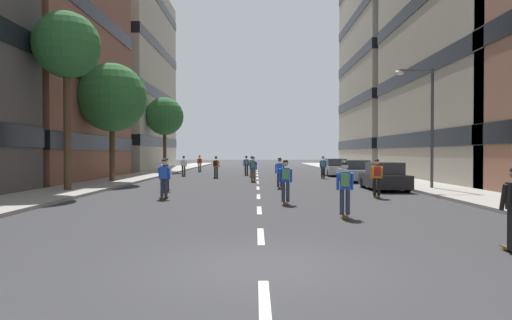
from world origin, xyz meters
name	(u,v)px	position (x,y,z in m)	size (l,w,h in m)	color
ground_plane	(256,177)	(0.00, 30.67, 0.00)	(184.02, 184.02, 0.00)	#333335
sidewalk_left	(151,174)	(-9.83, 34.50, 0.07)	(3.49, 84.34, 0.14)	#9E9991
sidewalk_right	(360,174)	(9.83, 34.50, 0.07)	(3.49, 84.34, 0.14)	#9E9991
lane_markings	(256,175)	(0.00, 33.00, 0.00)	(0.16, 72.20, 0.01)	silver
building_left_far	(86,77)	(-20.41, 46.79, 11.18)	(17.79, 20.33, 22.18)	#BCB29E
building_right_far	(424,23)	(20.41, 46.79, 17.69)	(17.79, 18.40, 35.20)	#B2A893
parked_car_near	(333,168)	(6.88, 31.94, 0.70)	(1.82, 4.40, 1.52)	#B2B7BF
parked_car_mid	(382,177)	(6.88, 16.68, 0.70)	(1.82, 4.40, 1.52)	black
parked_car_far	(353,172)	(6.88, 23.90, 0.70)	(1.82, 4.40, 1.52)	#B2B7BF
street_tree_near	(110,98)	(-9.83, 22.54, 5.74)	(4.60, 4.60, 7.92)	#4C3823
street_tree_mid	(65,46)	(-9.83, 15.27, 7.48)	(3.39, 3.39, 9.13)	#4C3823
street_tree_far	(163,117)	(-9.83, 40.19, 5.88)	(4.00, 4.00, 7.78)	#4C3823
streetlamp_right	(424,114)	(9.11, 16.64, 4.14)	(2.13, 0.30, 6.50)	#3F3F44
skater_0	(284,179)	(1.05, 9.86, 1.02)	(0.54, 0.91, 1.78)	brown
skater_1	(343,185)	(2.68, 6.15, 1.02)	(0.56, 0.92, 1.78)	brown
skater_2	(251,167)	(-0.31, 23.52, 1.02)	(0.56, 0.92, 1.78)	brown
skater_3	(164,172)	(-4.87, 15.90, 1.02)	(0.54, 0.91, 1.78)	brown
skater_4	(214,166)	(-3.33, 28.19, 1.02)	(0.57, 0.92, 1.78)	brown
skater_6	(375,175)	(5.34, 12.38, 1.02)	(0.55, 0.92, 1.78)	brown
skater_7	(250,165)	(-0.47, 29.73, 1.02)	(0.57, 0.92, 1.78)	brown
skater_8	(245,164)	(-0.98, 32.71, 1.02)	(0.56, 0.92, 1.78)	brown
skater_9	(321,166)	(5.17, 27.64, 1.02)	(0.57, 0.92, 1.78)	brown
skater_10	(278,171)	(1.24, 17.71, 0.98)	(0.54, 0.91, 1.78)	brown
skater_11	(182,165)	(-6.39, 31.19, 0.98)	(0.53, 0.90, 1.78)	brown
skater_12	(198,162)	(-6.13, 40.29, 1.02)	(0.57, 0.92, 1.78)	brown
skater_13	(162,177)	(-4.19, 11.95, 0.98)	(0.55, 0.92, 1.78)	brown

